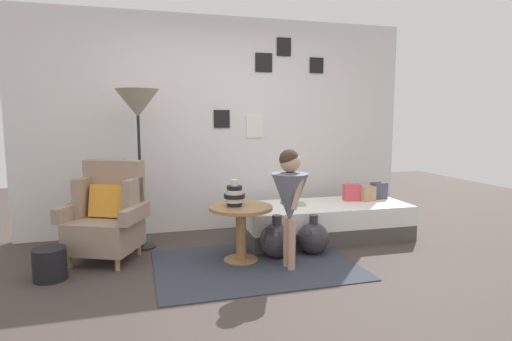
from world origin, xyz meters
TOP-DOWN VIEW (x-y plane):
  - ground_plane at (0.00, 0.00)m, footprint 12.00×12.00m
  - gallery_wall at (0.00, 1.95)m, footprint 4.80×0.12m
  - rug at (0.02, 0.51)m, footprint 1.88×1.36m
  - armchair at (-1.33, 1.09)m, footprint 0.89×0.81m
  - daybed at (1.05, 1.16)m, footprint 1.92×0.84m
  - pillow_head at (1.82, 1.28)m, footprint 0.18×0.12m
  - pillow_mid at (1.61, 1.20)m, footprint 0.18×0.13m
  - pillow_back at (1.44, 1.26)m, footprint 0.21×0.15m
  - side_table at (-0.08, 0.66)m, footprint 0.61×0.61m
  - vase_striped at (-0.14, 0.69)m, footprint 0.20×0.20m
  - floor_lamp at (-1.01, 1.37)m, footprint 0.45×0.45m
  - person_child at (0.29, 0.34)m, footprint 0.34×0.34m
  - book_on_daybed at (0.68, 1.19)m, footprint 0.24×0.18m
  - demijohn_near at (0.28, 0.66)m, footprint 0.35×0.35m
  - demijohn_far at (0.68, 0.67)m, footprint 0.32×0.32m
  - magazine_basket at (-1.79, 0.66)m, footprint 0.28×0.28m

SIDE VIEW (x-z plane):
  - ground_plane at x=0.00m, z-range 0.00..0.00m
  - rug at x=0.02m, z-range 0.00..0.01m
  - magazine_basket at x=-1.79m, z-range 0.00..0.28m
  - demijohn_far at x=0.68m, z-range -0.04..0.37m
  - demijohn_near at x=0.28m, z-range -0.04..0.39m
  - daybed at x=1.05m, z-range 0.00..0.40m
  - side_table at x=-0.08m, z-range 0.12..0.67m
  - book_on_daybed at x=0.68m, z-range 0.40..0.43m
  - armchair at x=-1.33m, z-range -0.05..0.92m
  - pillow_mid at x=1.61m, z-range 0.40..0.57m
  - pillow_back at x=1.44m, z-range 0.40..0.60m
  - pillow_head at x=1.82m, z-range 0.40..0.60m
  - vase_striped at x=-0.14m, z-range 0.52..0.78m
  - person_child at x=0.29m, z-range 0.15..1.27m
  - gallery_wall at x=0.00m, z-range 0.00..2.60m
  - floor_lamp at x=-1.01m, z-range 0.64..2.33m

